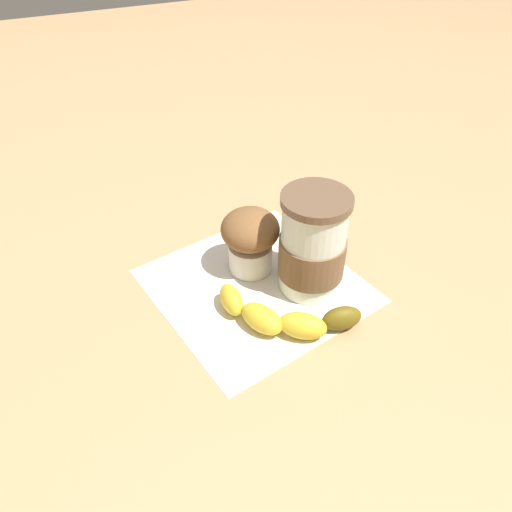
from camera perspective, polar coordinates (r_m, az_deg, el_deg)
The scene contains 5 objects.
ground_plane at distance 0.68m, azimuth 0.00°, elevation -3.45°, with size 3.00×3.00×0.00m, color tan.
paper_napkin at distance 0.68m, azimuth 0.00°, elevation -3.40°, with size 0.26×0.26×0.00m, color white.
coffee_cup at distance 0.64m, azimuth 6.47°, elevation 1.05°, with size 0.09×0.09×0.14m.
muffin at distance 0.67m, azimuth -0.66°, elevation 2.09°, with size 0.08×0.08×0.09m.
banana at distance 0.62m, azimuth 3.15°, elevation -6.94°, with size 0.15×0.13×0.03m.
Camera 1 is at (0.20, 0.45, 0.47)m, focal length 35.00 mm.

